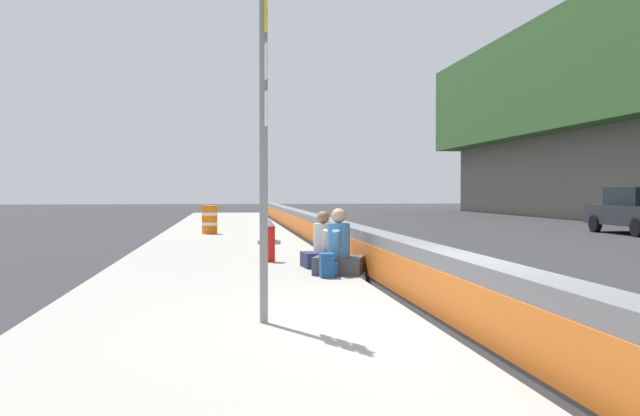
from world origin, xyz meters
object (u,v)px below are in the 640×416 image
at_px(fire_hydrant, 269,240).
at_px(seated_person_middle, 323,250).
at_px(seated_person_foreground, 339,254).
at_px(parked_car_fourth, 638,211).
at_px(route_sign_post, 264,129).
at_px(backpack, 327,266).
at_px(construction_barrel, 210,219).

height_order(fire_hydrant, seated_person_middle, seated_person_middle).
bearing_deg(seated_person_foreground, parked_car_fourth, -47.42).
relative_size(route_sign_post, backpack, 9.00).
xyz_separation_m(route_sign_post, fire_hydrant, (6.62, -0.44, -1.65)).
relative_size(seated_person_middle, parked_car_fourth, 0.23).
distance_m(seated_person_middle, construction_barrel, 11.05).
bearing_deg(parked_car_fourth, fire_hydrant, 124.37).
height_order(route_sign_post, backpack, route_sign_post).
relative_size(fire_hydrant, backpack, 2.20).
distance_m(seated_person_foreground, backpack, 0.53).
xyz_separation_m(route_sign_post, seated_person_foreground, (4.33, -1.50, -1.74)).
distance_m(route_sign_post, seated_person_foreground, 4.90).
bearing_deg(seated_person_foreground, fire_hydrant, 24.83).
height_order(fire_hydrant, seated_person_foreground, seated_person_foreground).
distance_m(seated_person_middle, backpack, 1.58).
distance_m(fire_hydrant, parked_car_fourth, 16.87).
height_order(route_sign_post, parked_car_fourth, route_sign_post).
distance_m(fire_hydrant, seated_person_middle, 1.50).
bearing_deg(seated_person_middle, construction_barrel, 12.43).
distance_m(route_sign_post, construction_barrel, 16.36).
bearing_deg(backpack, seated_person_middle, -5.18).
xyz_separation_m(fire_hydrant, backpack, (-2.73, -0.81, -0.25)).
xyz_separation_m(seated_person_foreground, parked_car_fourth, (11.82, -12.86, 0.37)).
xyz_separation_m(route_sign_post, construction_barrel, (16.25, 0.99, -1.61)).
relative_size(fire_hydrant, seated_person_foreground, 0.78).
distance_m(seated_person_foreground, seated_person_middle, 1.14).
height_order(seated_person_middle, construction_barrel, seated_person_middle).
height_order(fire_hydrant, parked_car_fourth, parked_car_fourth).
distance_m(route_sign_post, parked_car_fourth, 21.65).
relative_size(seated_person_middle, construction_barrel, 1.11).
relative_size(backpack, parked_car_fourth, 0.09).
height_order(seated_person_foreground, parked_car_fourth, parked_car_fourth).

